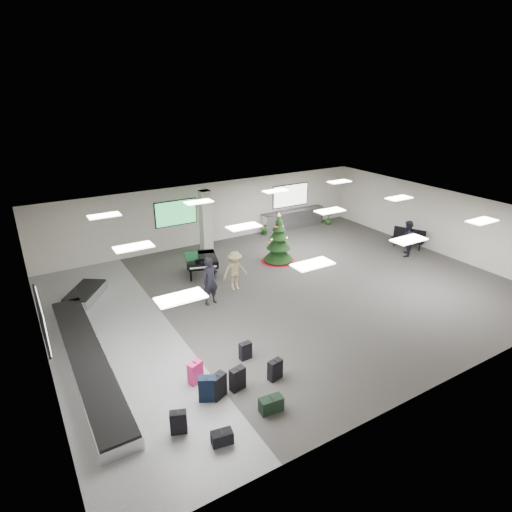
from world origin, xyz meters
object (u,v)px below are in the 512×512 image
bench (409,238)px  traveler_bench (407,239)px  christmas_tree (279,245)px  traveler_a (210,281)px  grand_piano (201,260)px  traveler_b (235,271)px  service_counter (293,219)px  pink_suitcase (195,372)px  potted_plant_right (328,218)px  potted_plant_left (265,228)px  baggage_carousel (87,344)px

bench → traveler_bench: traveler_bench is taller
christmas_tree → bench: christmas_tree is taller
traveler_a → grand_piano: bearing=63.5°
grand_piano → traveler_b: 2.12m
service_counter → traveler_a: (-8.10, -5.95, 0.40)m
bench → traveler_bench: (-0.98, -0.65, 0.32)m
pink_suitcase → christmas_tree: bearing=19.2°
pink_suitcase → traveler_a: size_ratio=0.36×
grand_piano → bench: bench is taller
grand_piano → potted_plant_right: 10.01m
potted_plant_right → potted_plant_left: bearing=175.8°
baggage_carousel → christmas_tree: bearing=17.8°
bench → traveler_a: (-11.31, -0.20, 0.37)m
service_counter → grand_piano: 8.03m
baggage_carousel → potted_plant_right: (15.12, 6.23, 0.15)m
potted_plant_left → traveler_b: bearing=-132.1°
pink_suitcase → traveler_a: (2.41, 4.05, 0.62)m
bench → traveler_bench: size_ratio=0.94×
bench → potted_plant_left: (-5.26, 5.57, -0.19)m
traveler_b → baggage_carousel: bearing=-164.9°
traveler_a → traveler_b: traveler_a is taller
christmas_tree → potted_plant_right: 6.65m
baggage_carousel → potted_plant_left: size_ratio=12.62×
service_counter → potted_plant_left: bearing=-174.9°
bench → traveler_b: bearing=153.4°
baggage_carousel → pink_suitcase: 4.02m
traveler_a → potted_plant_right: traveler_a is taller
pink_suitcase → traveler_a: traveler_a is taller
traveler_b → traveler_bench: 9.01m
pink_suitcase → traveler_bench: (12.74, 3.60, 0.57)m
pink_suitcase → christmas_tree: size_ratio=0.28×
service_counter → bench: 6.59m
traveler_a → christmas_tree: bearing=15.7°
pink_suitcase → bench: (13.72, 4.25, 0.25)m
bench → traveler_b: 9.94m
grand_piano → traveler_bench: size_ratio=1.14×
service_counter → pink_suitcase: (-10.51, -10.00, -0.22)m
christmas_tree → service_counter: bearing=46.9°
grand_piano → traveler_bench: bearing=-0.6°
grand_piano → potted_plant_left: bearing=48.1°
pink_suitcase → christmas_tree: (7.00, 6.26, 0.50)m
service_counter → potted_plant_left: size_ratio=5.27×
baggage_carousel → pink_suitcase: (2.33, -3.27, 0.12)m
baggage_carousel → bench: (16.06, 0.98, 0.36)m
baggage_carousel → traveler_b: size_ratio=5.79×
christmas_tree → grand_piano: size_ratio=1.19×
pink_suitcase → baggage_carousel: bearing=103.0°
bench → potted_plant_left: bearing=109.1°
pink_suitcase → traveler_a: 4.75m
bench → potted_plant_left: bench is taller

